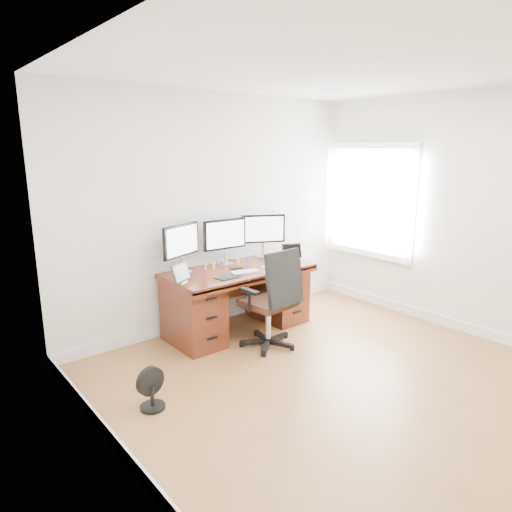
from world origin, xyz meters
TOP-DOWN VIEW (x-y plane):
  - ground at (0.00, 0.00)m, footprint 4.50×4.50m
  - back_wall at (0.00, 2.25)m, footprint 4.00×0.10m
  - right_wall at (2.00, 0.11)m, footprint 0.10×4.50m
  - desk at (0.00, 1.83)m, footprint 1.70×0.80m
  - office_chair at (-0.01, 1.23)m, footprint 0.63×0.62m
  - floor_fan at (-1.54, 0.95)m, footprint 0.25×0.21m
  - monitor_left at (-0.58, 2.07)m, footprint 0.53×0.22m
  - monitor_center at (-0.00, 2.07)m, footprint 0.55×0.15m
  - monitor_right at (0.58, 2.07)m, footprint 0.51×0.27m
  - tablet_left at (-0.77, 1.75)m, footprint 0.25×0.16m
  - tablet_right at (0.78, 1.75)m, footprint 0.25×0.16m
  - keyboard at (-0.05, 1.62)m, footprint 0.33×0.20m
  - trackpad at (0.28, 1.64)m, footprint 0.15×0.15m
  - drawing_tablet at (-0.32, 1.58)m, footprint 0.26×0.17m
  - phone at (-0.03, 1.82)m, footprint 0.13×0.07m
  - figurine_pink at (-0.35, 1.95)m, footprint 0.03×0.03m
  - figurine_yellow at (-0.24, 1.95)m, footprint 0.03×0.03m
  - figurine_purple at (-0.12, 1.95)m, footprint 0.03×0.03m
  - figurine_orange at (0.10, 1.95)m, footprint 0.03×0.03m
  - figurine_blue at (0.24, 1.95)m, footprint 0.03×0.03m

SIDE VIEW (x-z plane):
  - ground at x=0.00m, z-range 0.00..0.00m
  - floor_fan at x=-1.54m, z-range -0.01..0.35m
  - office_chair at x=-0.01m, z-range -0.18..0.89m
  - desk at x=0.00m, z-range 0.03..0.78m
  - trackpad at x=0.28m, z-range 0.75..0.76m
  - drawing_tablet at x=-0.32m, z-range 0.75..0.76m
  - phone at x=-0.03m, z-range 0.75..0.76m
  - keyboard at x=-0.05m, z-range 0.75..0.76m
  - figurine_pink at x=-0.35m, z-range 0.75..0.84m
  - figurine_yellow at x=-0.24m, z-range 0.75..0.84m
  - figurine_purple at x=-0.12m, z-range 0.75..0.84m
  - figurine_orange at x=0.10m, z-range 0.75..0.84m
  - figurine_blue at x=0.24m, z-range 0.75..0.84m
  - tablet_left at x=-0.77m, z-range 0.74..0.93m
  - tablet_right at x=0.78m, z-range 0.74..0.93m
  - monitor_left at x=-0.58m, z-range 0.82..1.35m
  - monitor_center at x=0.00m, z-range 0.82..1.35m
  - monitor_right at x=0.58m, z-range 0.82..1.35m
  - back_wall at x=0.00m, z-range 0.00..2.70m
  - right_wall at x=2.00m, z-range 0.00..2.70m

